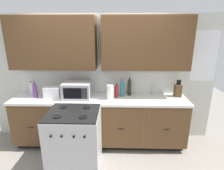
{
  "coord_description": "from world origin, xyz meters",
  "views": [
    {
      "loc": [
        0.31,
        -2.69,
        2.08
      ],
      "look_at": [
        0.23,
        0.27,
        1.17
      ],
      "focal_mm": 28.92,
      "sensor_mm": 36.0,
      "label": 1
    }
  ],
  "objects_px": {
    "bottle_dark": "(129,87)",
    "bottle_violet": "(35,90)",
    "bottle_clear": "(31,88)",
    "stove_range": "(75,140)",
    "bottle_red": "(117,91)",
    "toaster": "(53,92)",
    "microwave": "(77,90)",
    "knife_block": "(178,90)",
    "bottle_teal": "(122,88)",
    "paper_towel_roll": "(110,92)"
  },
  "relations": [
    {
      "from": "paper_towel_roll",
      "to": "bottle_red",
      "type": "xyz_separation_m",
      "value": [
        0.11,
        0.1,
        -0.01
      ]
    },
    {
      "from": "bottle_clear",
      "to": "bottle_violet",
      "type": "relative_size",
      "value": 0.86
    },
    {
      "from": "bottle_dark",
      "to": "bottle_red",
      "type": "relative_size",
      "value": 1.32
    },
    {
      "from": "microwave",
      "to": "bottle_red",
      "type": "height_order",
      "value": "microwave"
    },
    {
      "from": "microwave",
      "to": "paper_towel_roll",
      "type": "xyz_separation_m",
      "value": [
        0.59,
        -0.06,
        -0.01
      ]
    },
    {
      "from": "bottle_violet",
      "to": "toaster",
      "type": "bearing_deg",
      "value": 4.18
    },
    {
      "from": "knife_block",
      "to": "stove_range",
      "type": "bearing_deg",
      "value": -156.47
    },
    {
      "from": "toaster",
      "to": "bottle_teal",
      "type": "xyz_separation_m",
      "value": [
        1.24,
        0.08,
        0.06
      ]
    },
    {
      "from": "bottle_violet",
      "to": "microwave",
      "type": "bearing_deg",
      "value": 1.06
    },
    {
      "from": "bottle_clear",
      "to": "bottle_red",
      "type": "height_order",
      "value": "bottle_clear"
    },
    {
      "from": "toaster",
      "to": "stove_range",
      "type": "bearing_deg",
      "value": -51.4
    },
    {
      "from": "toaster",
      "to": "bottle_violet",
      "type": "height_order",
      "value": "bottle_violet"
    },
    {
      "from": "bottle_clear",
      "to": "bottle_teal",
      "type": "height_order",
      "value": "bottle_teal"
    },
    {
      "from": "stove_range",
      "to": "toaster",
      "type": "relative_size",
      "value": 3.39
    },
    {
      "from": "bottle_dark",
      "to": "bottle_violet",
      "type": "relative_size",
      "value": 1.13
    },
    {
      "from": "bottle_violet",
      "to": "bottle_teal",
      "type": "xyz_separation_m",
      "value": [
        1.54,
        0.11,
        0.01
      ]
    },
    {
      "from": "stove_range",
      "to": "paper_towel_roll",
      "type": "bearing_deg",
      "value": 48.0
    },
    {
      "from": "bottle_clear",
      "to": "bottle_dark",
      "type": "bearing_deg",
      "value": 0.29
    },
    {
      "from": "microwave",
      "to": "bottle_dark",
      "type": "relative_size",
      "value": 1.45
    },
    {
      "from": "paper_towel_roll",
      "to": "bottle_teal",
      "type": "xyz_separation_m",
      "value": [
        0.21,
        0.15,
        0.03
      ]
    },
    {
      "from": "bottle_dark",
      "to": "bottle_red",
      "type": "bearing_deg",
      "value": -155.16
    },
    {
      "from": "toaster",
      "to": "bottle_violet",
      "type": "xyz_separation_m",
      "value": [
        -0.3,
        -0.02,
        0.05
      ]
    },
    {
      "from": "bottle_violet",
      "to": "bottle_dark",
      "type": "bearing_deg",
      "value": 5.62
    },
    {
      "from": "microwave",
      "to": "bottle_clear",
      "type": "bearing_deg",
      "value": 170.86
    },
    {
      "from": "paper_towel_roll",
      "to": "bottle_red",
      "type": "distance_m",
      "value": 0.15
    },
    {
      "from": "microwave",
      "to": "stove_range",
      "type": "bearing_deg",
      "value": -83.67
    },
    {
      "from": "paper_towel_roll",
      "to": "bottle_red",
      "type": "relative_size",
      "value": 1.04
    },
    {
      "from": "knife_block",
      "to": "bottle_teal",
      "type": "distance_m",
      "value": 1.01
    },
    {
      "from": "stove_range",
      "to": "bottle_violet",
      "type": "bearing_deg",
      "value": 142.73
    },
    {
      "from": "toaster",
      "to": "microwave",
      "type": "bearing_deg",
      "value": -1.07
    },
    {
      "from": "bottle_clear",
      "to": "toaster",
      "type": "bearing_deg",
      "value": -16.89
    },
    {
      "from": "bottle_dark",
      "to": "bottle_clear",
      "type": "bearing_deg",
      "value": -179.71
    },
    {
      "from": "bottle_clear",
      "to": "bottle_teal",
      "type": "distance_m",
      "value": 1.68
    },
    {
      "from": "stove_range",
      "to": "microwave",
      "type": "distance_m",
      "value": 0.87
    },
    {
      "from": "stove_range",
      "to": "bottle_red",
      "type": "bearing_deg",
      "value": 47.15
    },
    {
      "from": "stove_range",
      "to": "bottle_dark",
      "type": "height_order",
      "value": "bottle_dark"
    },
    {
      "from": "knife_block",
      "to": "bottle_violet",
      "type": "relative_size",
      "value": 1.06
    },
    {
      "from": "bottle_teal",
      "to": "bottle_red",
      "type": "bearing_deg",
      "value": -153.58
    },
    {
      "from": "stove_range",
      "to": "bottle_teal",
      "type": "relative_size",
      "value": 2.97
    },
    {
      "from": "toaster",
      "to": "paper_towel_roll",
      "type": "distance_m",
      "value": 1.04
    },
    {
      "from": "stove_range",
      "to": "paper_towel_roll",
      "type": "height_order",
      "value": "paper_towel_roll"
    },
    {
      "from": "bottle_clear",
      "to": "bottle_teal",
      "type": "bearing_deg",
      "value": -1.7
    },
    {
      "from": "paper_towel_roll",
      "to": "bottle_clear",
      "type": "distance_m",
      "value": 1.49
    },
    {
      "from": "knife_block",
      "to": "paper_towel_roll",
      "type": "height_order",
      "value": "knife_block"
    },
    {
      "from": "paper_towel_roll",
      "to": "bottle_clear",
      "type": "height_order",
      "value": "paper_towel_roll"
    },
    {
      "from": "bottle_dark",
      "to": "bottle_teal",
      "type": "height_order",
      "value": "bottle_dark"
    },
    {
      "from": "bottle_clear",
      "to": "bottle_dark",
      "type": "relative_size",
      "value": 0.76
    },
    {
      "from": "stove_range",
      "to": "bottle_red",
      "type": "relative_size",
      "value": 3.79
    },
    {
      "from": "knife_block",
      "to": "bottle_teal",
      "type": "height_order",
      "value": "bottle_teal"
    },
    {
      "from": "knife_block",
      "to": "bottle_clear",
      "type": "distance_m",
      "value": 2.69
    }
  ]
}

